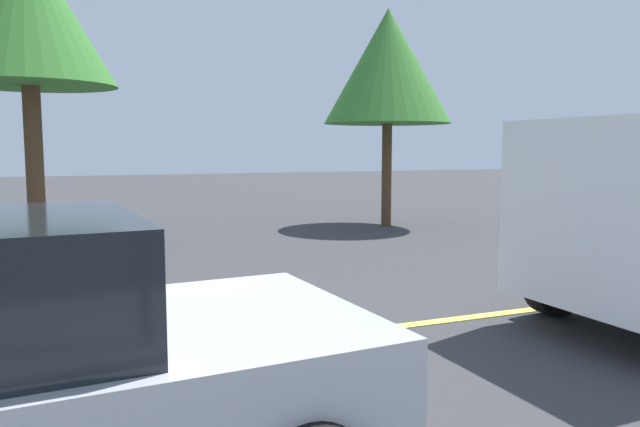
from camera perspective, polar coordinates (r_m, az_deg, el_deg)
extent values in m
plane|color=#38383A|center=(5.90, -23.26, -13.32)|extent=(80.00, 80.00, 0.00)
cube|color=#E0D14C|center=(6.54, 4.55, -10.86)|extent=(28.00, 0.16, 0.01)
cube|color=black|center=(6.48, 25.94, 3.53)|extent=(0.21, 1.84, 0.80)
cylinder|color=black|center=(7.54, 21.20, -6.03)|extent=(0.77, 0.28, 0.76)
cylinder|color=black|center=(4.74, -10.85, -13.65)|extent=(0.65, 0.27, 0.64)
cylinder|color=#513823|center=(15.06, 6.26, 3.60)|extent=(0.24, 0.24, 2.51)
cone|color=#387A2D|center=(15.17, 6.38, 13.56)|extent=(3.09, 3.09, 2.74)
cylinder|color=#513823|center=(12.56, -25.17, 3.81)|extent=(0.32, 0.32, 3.06)
cone|color=#387A2D|center=(12.80, -25.79, 16.90)|extent=(3.09, 3.09, 2.75)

